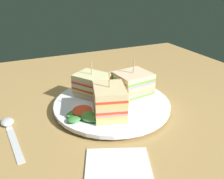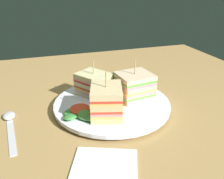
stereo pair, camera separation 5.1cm
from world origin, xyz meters
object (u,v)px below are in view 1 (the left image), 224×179
at_px(chip_pile, 110,98).
at_px(napkin, 119,175).
at_px(sandwich_wedge_1, 109,101).
at_px(spoon, 9,127).
at_px(sandwich_wedge_2, 133,85).
at_px(sandwich_wedge_0, 92,85).
at_px(plate, 112,104).

height_order(chip_pile, napkin, chip_pile).
xyz_separation_m(sandwich_wedge_1, spoon, (-0.05, -0.19, -0.04)).
bearing_deg(sandwich_wedge_2, spoon, -6.00).
relative_size(sandwich_wedge_0, chip_pile, 1.15).
xyz_separation_m(sandwich_wedge_0, napkin, (0.24, -0.05, -0.04)).
xyz_separation_m(sandwich_wedge_1, napkin, (0.14, -0.05, -0.04)).
height_order(sandwich_wedge_2, spoon, sandwich_wedge_2).
distance_m(sandwich_wedge_0, sandwich_wedge_2, 0.09).
relative_size(plate, napkin, 2.13).
xyz_separation_m(sandwich_wedge_2, spoon, (0.01, -0.28, -0.04)).
height_order(sandwich_wedge_2, napkin, sandwich_wedge_2).
bearing_deg(napkin, spoon, -144.15).
xyz_separation_m(sandwich_wedge_0, sandwich_wedge_2, (0.04, 0.09, 0.00)).
xyz_separation_m(sandwich_wedge_0, spoon, (0.05, -0.19, -0.04)).
bearing_deg(sandwich_wedge_0, chip_pile, -16.28).
distance_m(plate, sandwich_wedge_0, 0.07).
bearing_deg(plate, sandwich_wedge_1, -29.36).
xyz_separation_m(plate, sandwich_wedge_1, (0.05, -0.03, 0.04)).
distance_m(sandwich_wedge_1, sandwich_wedge_2, 0.10).
relative_size(spoon, napkin, 1.22).
xyz_separation_m(spoon, napkin, (0.20, 0.14, -0.00)).
xyz_separation_m(plate, spoon, (-0.00, -0.22, -0.01)).
bearing_deg(sandwich_wedge_2, chip_pile, 8.61).
bearing_deg(plate, sandwich_wedge_2, 97.69).
height_order(sandwich_wedge_0, sandwich_wedge_1, sandwich_wedge_1).
bearing_deg(spoon, sandwich_wedge_1, -112.24).
distance_m(sandwich_wedge_1, chip_pile, 0.05).
distance_m(spoon, napkin, 0.24).
height_order(plate, chip_pile, chip_pile).
bearing_deg(sandwich_wedge_1, sandwich_wedge_0, 16.37).
xyz_separation_m(sandwich_wedge_0, sandwich_wedge_1, (0.10, 0.00, 0.00)).
bearing_deg(napkin, plate, 158.51).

